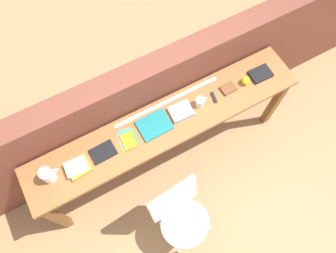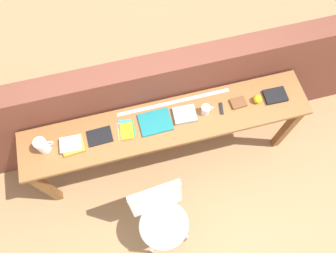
{
  "view_description": "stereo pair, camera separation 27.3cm",
  "coord_description": "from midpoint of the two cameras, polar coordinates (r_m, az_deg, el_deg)",
  "views": [
    {
      "loc": [
        -0.52,
        -0.71,
        3.41
      ],
      "look_at": [
        0.0,
        0.25,
        0.9
      ],
      "focal_mm": 35.0,
      "sensor_mm": 36.0,
      "label": 1
    },
    {
      "loc": [
        -0.27,
        -0.81,
        3.41
      ],
      "look_at": [
        0.0,
        0.25,
        0.9
      ],
      "focal_mm": 35.0,
      "sensor_mm": 36.0,
      "label": 2
    }
  ],
  "objects": [
    {
      "name": "pitcher_white",
      "position": [
        2.75,
        -18.42,
        -3.47
      ],
      "size": [
        0.14,
        0.1,
        0.18
      ],
      "color": "white",
      "rests_on": "sideboard"
    },
    {
      "name": "brick_wall_back",
      "position": [
        3.13,
        0.71,
        4.1
      ],
      "size": [
        6.0,
        0.2,
        1.26
      ],
      "primitive_type": "cube",
      "color": "brown",
      "rests_on": "ground"
    },
    {
      "name": "pamphlet_pile_colourful",
      "position": [
        2.74,
        -4.47,
        -0.95
      ],
      "size": [
        0.16,
        0.2,
        0.01
      ],
      "color": "yellow",
      "rests_on": "sideboard"
    },
    {
      "name": "magazine_cycling",
      "position": [
        2.74,
        -9.06,
        -2.03
      ],
      "size": [
        0.21,
        0.15,
        0.01
      ],
      "primitive_type": "cube",
      "rotation": [
        0.0,
        0.0,
        0.03
      ],
      "color": "black",
      "rests_on": "sideboard"
    },
    {
      "name": "sideboard",
      "position": [
        2.9,
        2.44,
        -0.69
      ],
      "size": [
        2.5,
        0.44,
        0.88
      ],
      "color": "#996033",
      "rests_on": "ground"
    },
    {
      "name": "multitool_folded",
      "position": [
        2.87,
        11.98,
        2.79
      ],
      "size": [
        0.04,
        0.11,
        0.02
      ],
      "primitive_type": "cube",
      "rotation": [
        0.0,
        0.0,
        -0.19
      ],
      "color": "black",
      "rests_on": "sideboard"
    },
    {
      "name": "chair_white_moulded",
      "position": [
        2.91,
        1.56,
        -15.64
      ],
      "size": [
        0.48,
        0.49,
        0.89
      ],
      "color": "silver",
      "rests_on": "ground"
    },
    {
      "name": "mug",
      "position": [
        2.8,
        9.38,
        2.6
      ],
      "size": [
        0.11,
        0.08,
        0.09
      ],
      "color": "white",
      "rests_on": "sideboard"
    },
    {
      "name": "book_open_centre",
      "position": [
        2.76,
        0.59,
        0.45
      ],
      "size": [
        0.27,
        0.22,
        0.02
      ],
      "primitive_type": "cube",
      "rotation": [
        0.0,
        0.0,
        0.02
      ],
      "color": "#19757A",
      "rests_on": "sideboard"
    },
    {
      "name": "leather_journal_brown",
      "position": [
        2.93,
        14.76,
        3.73
      ],
      "size": [
        0.13,
        0.11,
        0.02
      ],
      "primitive_type": "cube",
      "rotation": [
        0.0,
        0.0,
        0.04
      ],
      "color": "brown",
      "rests_on": "sideboard"
    },
    {
      "name": "book_stack_leftmost",
      "position": [
        2.74,
        -13.67,
        -3.45
      ],
      "size": [
        0.19,
        0.17,
        0.05
      ],
      "color": "gold",
      "rests_on": "sideboard"
    },
    {
      "name": "ruler_metal_back_edge",
      "position": [
        2.85,
        3.77,
        3.96
      ],
      "size": [
        1.01,
        0.03,
        0.0
      ],
      "primitive_type": "cube",
      "color": "silver",
      "rests_on": "sideboard"
    },
    {
      "name": "ground_plane",
      "position": [
        3.51,
        3.27,
        -9.79
      ],
      "size": [
        40.0,
        40.0,
        0.0
      ],
      "primitive_type": "plane",
      "color": "tan"
    },
    {
      "name": "book_repair_rightmost",
      "position": [
        3.06,
        20.63,
        4.78
      ],
      "size": [
        0.2,
        0.15,
        0.03
      ],
      "primitive_type": "cube",
      "rotation": [
        0.0,
        0.0,
        -0.03
      ],
      "color": "black",
      "rests_on": "sideboard"
    },
    {
      "name": "book_grey_hardcover",
      "position": [
        2.79,
        5.71,
        1.77
      ],
      "size": [
        0.2,
        0.17,
        0.03
      ],
      "primitive_type": "cube",
      "rotation": [
        0.0,
        0.0,
        -0.05
      ],
      "color": "#9E9EA3",
      "rests_on": "sideboard"
    },
    {
      "name": "sports_ball_small",
      "position": [
        2.96,
        17.92,
        4.29
      ],
      "size": [
        0.08,
        0.08,
        0.08
      ],
      "primitive_type": "sphere",
      "color": "yellow",
      "rests_on": "sideboard"
    }
  ]
}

